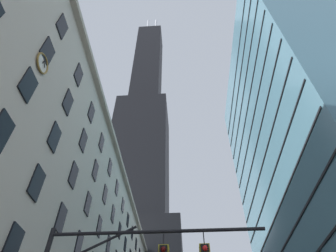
{
  "coord_description": "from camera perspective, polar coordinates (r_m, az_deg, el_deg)",
  "views": [
    {
      "loc": [
        -1.12,
        -7.6,
        1.46
      ],
      "look_at": [
        -3.3,
        26.85,
        36.34
      ],
      "focal_mm": 30.57,
      "sensor_mm": 36.0,
      "label": 1
    }
  ],
  "objects": [
    {
      "name": "dark_skyscraper",
      "position": [
        100.29,
        -6.14,
        -12.69
      ],
      "size": [
        29.3,
        29.3,
        186.78
      ],
      "color": "black",
      "rests_on": "ground"
    },
    {
      "name": "glass_office_midrise",
      "position": [
        50.04,
        28.71,
        -5.15
      ],
      "size": [
        19.38,
        38.1,
        58.73
      ],
      "color": "teal",
      "rests_on": "ground"
    }
  ]
}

